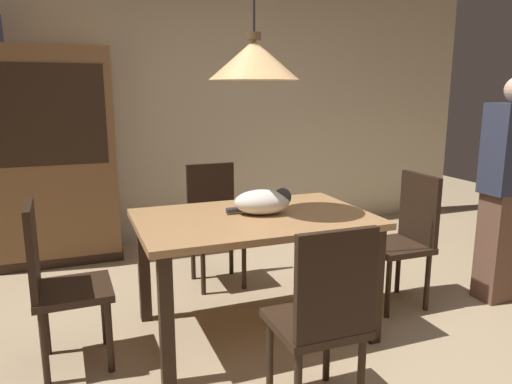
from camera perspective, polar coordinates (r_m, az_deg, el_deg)
name	(u,v)px	position (r m, az deg, el deg)	size (l,w,h in m)	color
ground	(310,365)	(2.85, 6.46, -19.68)	(10.00, 10.00, 0.00)	tan
back_wall	(191,94)	(4.93, -7.68, 11.38)	(6.40, 0.10, 2.90)	beige
dining_table	(254,232)	(2.94, -0.22, -4.72)	(1.40, 0.90, 0.75)	#A87A4C
chair_right_side	(405,234)	(3.53, 17.26, -4.76)	(0.40, 0.40, 0.93)	black
chair_far_back	(214,218)	(3.78, -4.94, -3.12)	(0.40, 0.40, 0.93)	black
chair_left_side	(56,278)	(2.82, -22.53, -9.43)	(0.41, 0.41, 0.93)	black
chair_near_front	(323,314)	(2.25, 7.98, -14.10)	(0.40, 0.40, 0.93)	black
cat_sleeping	(264,202)	(2.94, 0.93, -1.14)	(0.40, 0.29, 0.16)	silver
pendant_lamp	(254,60)	(2.82, -0.24, 15.40)	(0.52, 0.52, 1.30)	#E0A86B
hutch_bookcase	(48,162)	(4.51, -23.37, 3.30)	(1.12, 0.45, 1.85)	brown
person_standing	(507,192)	(3.81, 27.58, 0.04)	(0.36, 0.22, 1.59)	brown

